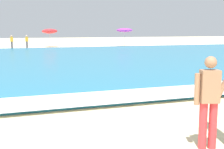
{
  "coord_description": "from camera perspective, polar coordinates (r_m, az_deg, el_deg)",
  "views": [
    {
      "loc": [
        -0.29,
        -4.01,
        2.2
      ],
      "look_at": [
        2.2,
        3.05,
        1.1
      ],
      "focal_mm": 49.08,
      "sensor_mm": 36.0,
      "label": 1
    }
  ],
  "objects": [
    {
      "name": "sea",
      "position": [
        22.25,
        -18.64,
        2.43
      ],
      "size": [
        120.0,
        28.0,
        0.14
      ],
      "primitive_type": "cube",
      "color": "teal",
      "rests_on": "ground"
    },
    {
      "name": "surf_foam",
      "position": [
        8.99,
        -17.14,
        -5.24
      ],
      "size": [
        120.0,
        1.79,
        0.01
      ],
      "primitive_type": "cube",
      "color": "white",
      "rests_on": "sea"
    },
    {
      "name": "surfer_with_board",
      "position": [
        5.95,
        19.83,
        -3.48
      ],
      "size": [
        1.28,
        2.73,
        1.73
      ],
      "color": "red",
      "rests_on": "ground"
    },
    {
      "name": "beach_umbrella_2",
      "position": [
        39.69,
        -11.56,
        7.91
      ],
      "size": [
        1.93,
        1.97,
        2.37
      ],
      "color": "beige",
      "rests_on": "ground"
    },
    {
      "name": "beach_umbrella_3",
      "position": [
        40.68,
        2.35,
        8.25
      ],
      "size": [
        2.14,
        2.15,
        2.39
      ],
      "color": "beige",
      "rests_on": "ground"
    },
    {
      "name": "beachgoer_near_row_left",
      "position": [
        36.82,
        -18.17,
        5.84
      ],
      "size": [
        0.32,
        0.2,
        1.58
      ],
      "color": "#383842",
      "rests_on": "ground"
    },
    {
      "name": "beachgoer_near_row_mid",
      "position": [
        36.8,
        -15.58,
        5.95
      ],
      "size": [
        0.32,
        0.2,
        1.58
      ],
      "color": "#383842",
      "rests_on": "ground"
    }
  ]
}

